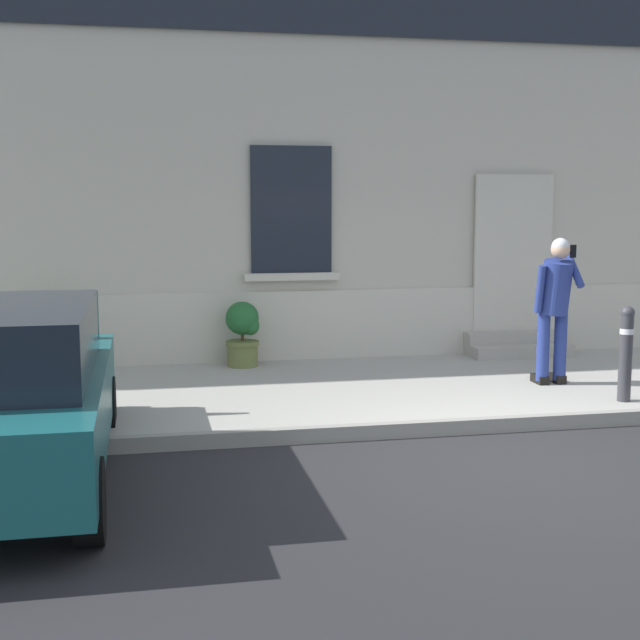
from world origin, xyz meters
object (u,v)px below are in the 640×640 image
(bollard_near_person, at_px, (626,350))
(planter_olive, at_px, (243,332))
(person_on_phone, at_px, (555,301))
(planter_terracotta, at_px, (43,339))

(bollard_near_person, relative_size, planter_olive, 1.22)
(bollard_near_person, relative_size, person_on_phone, 0.60)
(bollard_near_person, height_order, person_on_phone, person_on_phone)
(bollard_near_person, bearing_deg, person_on_phone, 110.63)
(bollard_near_person, bearing_deg, planter_terracotta, 156.00)
(planter_terracotta, bearing_deg, bollard_near_person, -24.00)
(bollard_near_person, height_order, planter_olive, bollard_near_person)
(bollard_near_person, distance_m, planter_olive, 4.79)
(person_on_phone, bearing_deg, planter_olive, 149.33)
(person_on_phone, xyz_separation_m, planter_terracotta, (-5.98, 1.86, -0.54))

